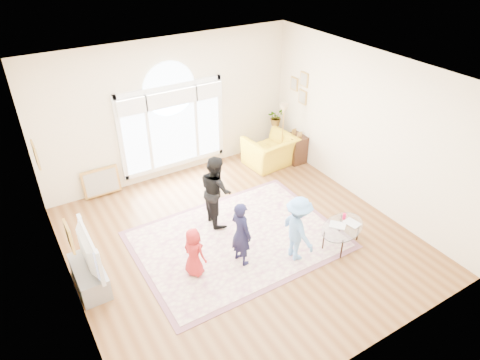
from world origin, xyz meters
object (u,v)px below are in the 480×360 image
coffee_table (342,228)px  armchair (270,151)px  area_rug (238,240)px  tv_console (90,276)px  television (84,251)px

coffee_table → armchair: (0.60, 3.20, -0.03)m
area_rug → armchair: (2.19, 2.09, 0.36)m
tv_console → armchair: (4.90, 1.82, 0.16)m
television → coffee_table: size_ratio=0.98×
television → coffee_table: television is taller
television → armchair: bearing=20.4°
coffee_table → armchair: bearing=59.9°
area_rug → tv_console: 2.73m
television → armchair: television is taller
television → armchair: (4.89, 1.82, -0.39)m
television → armchair: size_ratio=1.03×
tv_console → television: size_ratio=0.86×
area_rug → coffee_table: (1.58, -1.11, 0.39)m
area_rug → coffee_table: 1.97m
area_rug → television: 2.81m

